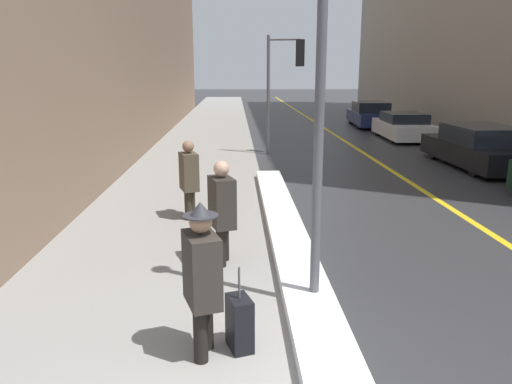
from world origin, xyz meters
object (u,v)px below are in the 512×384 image
object	(u,v)px
traffic_light_near	(287,69)
parked_car_navy	(370,115)
pedestrian_in_fedora	(202,274)
parked_car_black	(479,148)
rolling_suitcase	(240,324)
pedestrian_with_shoulder_bag	(189,176)
parked_car_white	(403,127)
pedestrian_trailing	(222,208)
lamp_post	(321,60)

from	to	relation	value
traffic_light_near	parked_car_navy	distance (m)	10.95
pedestrian_in_fedora	parked_car_black	distance (m)	13.07
parked_car_navy	pedestrian_in_fedora	bearing A→B (deg)	164.86
traffic_light_near	rolling_suitcase	bearing A→B (deg)	-88.40
parked_car_black	rolling_suitcase	distance (m)	12.76
traffic_light_near	pedestrian_with_shoulder_bag	xyz separation A→B (m)	(-2.77, -7.98, -2.11)
pedestrian_in_fedora	parked_car_white	xyz separation A→B (m)	(7.74, 16.95, -0.36)
pedestrian_in_fedora	pedestrian_trailing	world-z (taller)	pedestrian_in_fedora
pedestrian_in_fedora	parked_car_white	bearing A→B (deg)	137.91
pedestrian_with_shoulder_bag	traffic_light_near	bearing A→B (deg)	143.29
traffic_light_near	parked_car_white	bearing A→B (deg)	44.48
traffic_light_near	pedestrian_in_fedora	xyz separation A→B (m)	(-2.19, -13.07, -2.08)
parked_car_white	lamp_post	bearing A→B (deg)	159.94
rolling_suitcase	pedestrian_in_fedora	bearing A→B (deg)	-91.62
pedestrian_trailing	traffic_light_near	bearing A→B (deg)	151.38
pedestrian_with_shoulder_bag	parked_car_black	world-z (taller)	pedestrian_with_shoulder_bag
pedestrian_with_shoulder_bag	parked_car_black	xyz separation A→B (m)	(8.55, 5.27, -0.28)
pedestrian_trailing	parked_car_white	world-z (taller)	pedestrian_trailing
lamp_post	parked_car_white	bearing A→B (deg)	67.99
rolling_suitcase	pedestrian_with_shoulder_bag	bearing A→B (deg)	173.39
lamp_post	parked_car_white	size ratio (longest dim) A/B	1.20
pedestrian_trailing	parked_car_white	xyz separation A→B (m)	(7.61, 14.36, -0.35)
lamp_post	pedestrian_trailing	world-z (taller)	lamp_post
parked_car_black	parked_car_navy	bearing A→B (deg)	0.58
traffic_light_near	rolling_suitcase	world-z (taller)	traffic_light_near
traffic_light_near	pedestrian_trailing	world-z (taller)	traffic_light_near
pedestrian_trailing	pedestrian_with_shoulder_bag	world-z (taller)	pedestrian_trailing
parked_car_white	traffic_light_near	bearing A→B (deg)	126.88
lamp_post	pedestrian_trailing	distance (m)	2.87
pedestrian_in_fedora	pedestrian_trailing	size ratio (longest dim) A/B	1.03
pedestrian_with_shoulder_bag	rolling_suitcase	world-z (taller)	pedestrian_with_shoulder_bag
traffic_light_near	parked_car_white	xyz separation A→B (m)	(5.56, 3.88, -2.44)
pedestrian_in_fedora	pedestrian_with_shoulder_bag	distance (m)	5.13
lamp_post	pedestrian_in_fedora	xyz separation A→B (m)	(-1.35, -1.13, -2.13)
lamp_post	parked_car_navy	bearing A→B (deg)	73.29
parked_car_white	rolling_suitcase	bearing A→B (deg)	158.33
traffic_light_near	parked_car_white	world-z (taller)	traffic_light_near
pedestrian_trailing	parked_car_navy	distance (m)	21.05
traffic_light_near	pedestrian_in_fedora	world-z (taller)	traffic_light_near
pedestrian_in_fedora	parked_car_navy	xyz separation A→B (m)	(7.69, 22.25, -0.29)
traffic_light_near	pedestrian_in_fedora	bearing A→B (deg)	-89.96
pedestrian_with_shoulder_bag	parked_car_navy	size ratio (longest dim) A/B	0.33
parked_car_white	parked_car_black	bearing A→B (deg)	-176.14
parked_car_black	rolling_suitcase	xyz separation A→B (m)	(-7.59, -10.25, -0.31)
pedestrian_trailing	pedestrian_with_shoulder_bag	size ratio (longest dim) A/B	1.02
traffic_light_near	pedestrian_with_shoulder_bag	size ratio (longest dim) A/B	2.58
lamp_post	parked_car_black	size ratio (longest dim) A/B	1.07
parked_car_white	parked_car_navy	world-z (taller)	parked_car_navy
parked_car_white	pedestrian_in_fedora	bearing A→B (deg)	157.40
pedestrian_with_shoulder_bag	parked_car_black	size ratio (longest dim) A/B	0.34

